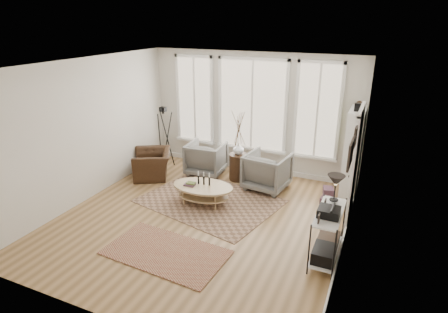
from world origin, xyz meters
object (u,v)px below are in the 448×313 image
at_px(side_table, 238,145).
at_px(armchair_right, 267,171).
at_px(coffee_table, 203,189).
at_px(armchair_left, 206,158).
at_px(low_shelf, 328,230).
at_px(bookcase, 353,153).
at_px(accent_chair, 152,164).

bearing_deg(side_table, armchair_right, -14.75).
xyz_separation_m(coffee_table, armchair_left, (-0.63, 1.44, 0.09)).
height_order(low_shelf, armchair_left, low_shelf).
xyz_separation_m(bookcase, side_table, (-2.49, -0.22, -0.10)).
xyz_separation_m(bookcase, armchair_right, (-1.72, -0.42, -0.54)).
distance_m(bookcase, low_shelf, 2.56).
bearing_deg(side_table, accent_chair, -161.35).
xyz_separation_m(low_shelf, accent_chair, (-4.39, 1.64, -0.19)).
bearing_deg(coffee_table, accent_chair, 156.16).
bearing_deg(accent_chair, low_shelf, 39.51).
relative_size(bookcase, armchair_right, 2.25).
height_order(bookcase, low_shelf, bookcase).
bearing_deg(armchair_left, armchair_right, 168.39).
relative_size(armchair_right, side_table, 0.52).
relative_size(low_shelf, armchair_left, 1.48).
relative_size(low_shelf, accent_chair, 1.34).
distance_m(bookcase, coffee_table, 3.23).
relative_size(bookcase, low_shelf, 1.58).
bearing_deg(bookcase, coffee_table, -148.68).
distance_m(coffee_table, armchair_right, 1.58).
xyz_separation_m(bookcase, armchair_left, (-3.34, -0.21, -0.55)).
bearing_deg(coffee_table, bookcase, 31.32).
bearing_deg(bookcase, armchair_right, -166.21).
xyz_separation_m(low_shelf, armchair_right, (-1.66, 2.10, -0.09)).
height_order(coffee_table, armchair_left, armchair_left).
height_order(bookcase, armchair_right, bookcase).
height_order(low_shelf, coffee_table, low_shelf).
xyz_separation_m(side_table, accent_chair, (-1.96, -0.66, -0.53)).
height_order(armchair_left, armchair_right, armchair_right).
distance_m(bookcase, side_table, 2.50).
relative_size(bookcase, armchair_left, 2.33).
bearing_deg(bookcase, armchair_left, -176.48).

